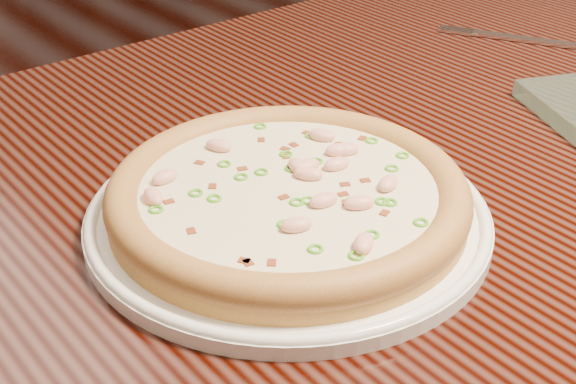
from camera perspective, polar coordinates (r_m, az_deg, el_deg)
hero_table at (r=0.80m, az=4.50°, el=-3.76°), size 1.20×0.80×0.75m
plate at (r=0.65m, az=-0.00°, el=-1.62°), size 0.33×0.33×0.02m
pizza at (r=0.64m, az=0.01°, el=-0.22°), size 0.29×0.29×0.03m
fork at (r=1.08m, az=15.64°, el=10.54°), size 0.10×0.16×0.00m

